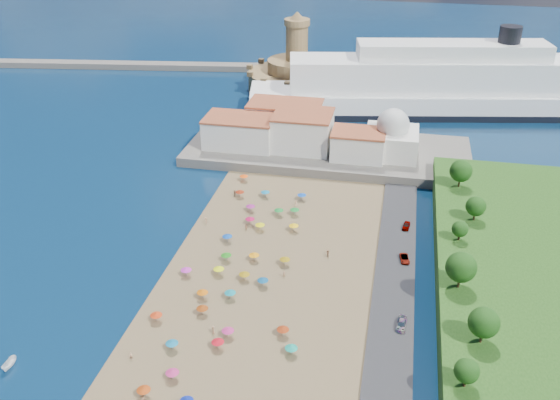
# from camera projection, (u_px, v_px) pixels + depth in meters

# --- Properties ---
(ground) EXTENTS (700.00, 700.00, 0.00)m
(ground) POSITION_uv_depth(u_px,v_px,m) (241.00, 280.00, 140.50)
(ground) COLOR #071938
(ground) RESTS_ON ground
(terrace) EXTENTS (90.00, 36.00, 3.00)m
(terrace) POSITION_uv_depth(u_px,v_px,m) (328.00, 151.00, 201.26)
(terrace) COLOR #59544C
(terrace) RESTS_ON ground
(jetty) EXTENTS (18.00, 70.00, 2.40)m
(jetty) POSITION_uv_depth(u_px,v_px,m) (282.00, 111.00, 235.58)
(jetty) COLOR #59544C
(jetty) RESTS_ON ground
(breakwater) EXTENTS (199.03, 34.77, 2.60)m
(breakwater) POSITION_uv_depth(u_px,v_px,m) (96.00, 65.00, 291.76)
(breakwater) COLOR #59544C
(breakwater) RESTS_ON ground
(waterfront_buildings) EXTENTS (57.00, 29.00, 11.00)m
(waterfront_buildings) POSITION_uv_depth(u_px,v_px,m) (289.00, 129.00, 201.13)
(waterfront_buildings) COLOR silver
(waterfront_buildings) RESTS_ON terrace
(domed_building) EXTENTS (16.00, 16.00, 15.00)m
(domed_building) POSITION_uv_depth(u_px,v_px,m) (392.00, 137.00, 192.50)
(domed_building) COLOR silver
(domed_building) RESTS_ON terrace
(fortress) EXTENTS (40.00, 40.00, 32.40)m
(fortress) POSITION_uv_depth(u_px,v_px,m) (296.00, 75.00, 259.00)
(fortress) COLOR #A68553
(fortress) RESTS_ON ground
(cruise_ship) EXTENTS (150.88, 49.34, 32.64)m
(cruise_ship) POSITION_uv_depth(u_px,v_px,m) (448.00, 88.00, 233.64)
(cruise_ship) COLOR black
(cruise_ship) RESTS_ON ground
(beach_parasols) EXTENTS (31.24, 117.12, 2.20)m
(beach_parasols) POSITION_uv_depth(u_px,v_px,m) (222.00, 306.00, 128.89)
(beach_parasols) COLOR gray
(beach_parasols) RESTS_ON beach
(beachgoers) EXTENTS (35.38, 97.00, 1.86)m
(beachgoers) POSITION_uv_depth(u_px,v_px,m) (233.00, 278.00, 139.30)
(beachgoers) COLOR tan
(beachgoers) RESTS_ON beach
(parked_cars) EXTENTS (2.71, 75.87, 1.38)m
(parked_cars) POSITION_uv_depth(u_px,v_px,m) (403.00, 299.00, 132.09)
(parked_cars) COLOR gray
(parked_cars) RESTS_ON promenade
(hillside_trees) EXTENTS (13.35, 111.22, 8.08)m
(hillside_trees) POSITION_uv_depth(u_px,v_px,m) (471.00, 287.00, 120.62)
(hillside_trees) COLOR #382314
(hillside_trees) RESTS_ON hillside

